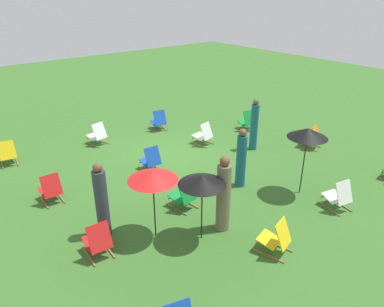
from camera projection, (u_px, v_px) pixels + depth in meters
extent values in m
plane|color=#386B28|center=(170.00, 155.00, 12.49)|extent=(40.00, 40.00, 0.00)
cube|color=olive|center=(60.00, 197.00, 9.99)|extent=(0.05, 0.76, 0.04)
cube|color=olive|center=(44.00, 202.00, 9.74)|extent=(0.05, 0.76, 0.04)
cube|color=red|center=(49.00, 190.00, 9.83)|extent=(0.49, 0.44, 0.13)
cube|color=red|center=(51.00, 186.00, 9.50)|extent=(0.49, 0.26, 0.57)
cylinder|color=olive|center=(47.00, 189.00, 10.01)|extent=(0.44, 0.04, 0.03)
cube|color=olive|center=(156.00, 167.00, 11.61)|extent=(0.08, 0.76, 0.04)
cube|color=olive|center=(144.00, 171.00, 11.38)|extent=(0.08, 0.76, 0.04)
cube|color=#1947B7|center=(148.00, 161.00, 11.46)|extent=(0.50, 0.46, 0.13)
cube|color=#1947B7|center=(153.00, 156.00, 11.12)|extent=(0.49, 0.27, 0.57)
cylinder|color=olive|center=(145.00, 161.00, 11.64)|extent=(0.44, 0.05, 0.03)
cube|color=olive|center=(163.00, 128.00, 14.84)|extent=(0.18, 0.75, 0.04)
cube|color=olive|center=(153.00, 130.00, 14.65)|extent=(0.18, 0.75, 0.04)
cube|color=#1947B7|center=(157.00, 122.00, 14.72)|extent=(0.56, 0.52, 0.13)
cube|color=#1947B7|center=(160.00, 118.00, 14.36)|extent=(0.52, 0.34, 0.57)
cylinder|color=olive|center=(155.00, 122.00, 14.91)|extent=(0.44, 0.11, 0.03)
cylinder|color=olive|center=(384.00, 170.00, 11.03)|extent=(0.44, 0.09, 0.03)
cube|color=olive|center=(276.00, 245.00, 8.14)|extent=(0.24, 0.74, 0.04)
cube|color=olive|center=(268.00, 256.00, 7.81)|extent=(0.24, 0.74, 0.04)
cube|color=yellow|center=(269.00, 239.00, 7.92)|extent=(0.58, 0.55, 0.13)
cube|color=yellow|center=(283.00, 234.00, 7.65)|extent=(0.53, 0.37, 0.57)
cylinder|color=olive|center=(260.00, 239.00, 8.06)|extent=(0.43, 0.15, 0.03)
cube|color=olive|center=(17.00, 161.00, 12.01)|extent=(0.14, 0.76, 0.04)
cube|color=olive|center=(2.00, 164.00, 11.81)|extent=(0.14, 0.76, 0.04)
cube|color=yellow|center=(8.00, 155.00, 11.88)|extent=(0.54, 0.50, 0.13)
cube|color=yellow|center=(7.00, 150.00, 11.53)|extent=(0.51, 0.31, 0.57)
cylinder|color=olive|center=(7.00, 155.00, 12.07)|extent=(0.44, 0.09, 0.03)
cube|color=olive|center=(188.00, 203.00, 9.73)|extent=(0.14, 0.76, 0.04)
cube|color=olive|center=(176.00, 209.00, 9.44)|extent=(0.14, 0.76, 0.04)
cube|color=#148C38|center=(179.00, 196.00, 9.54)|extent=(0.53, 0.49, 0.13)
cube|color=#148C38|center=(187.00, 191.00, 9.24)|extent=(0.51, 0.31, 0.57)
cylinder|color=olive|center=(174.00, 196.00, 9.69)|extent=(0.44, 0.09, 0.03)
cube|color=olive|center=(310.00, 145.00, 13.27)|extent=(0.25, 0.74, 0.04)
cube|color=olive|center=(306.00, 149.00, 12.94)|extent=(0.25, 0.74, 0.04)
cube|color=orange|center=(307.00, 140.00, 13.05)|extent=(0.58, 0.55, 0.13)
cube|color=orange|center=(316.00, 134.00, 12.78)|extent=(0.53, 0.37, 0.57)
cylinder|color=olive|center=(301.00, 140.00, 13.18)|extent=(0.43, 0.15, 0.03)
cube|color=olive|center=(341.00, 204.00, 9.65)|extent=(0.20, 0.75, 0.04)
cube|color=olive|center=(328.00, 209.00, 9.47)|extent=(0.20, 0.75, 0.04)
cube|color=white|center=(333.00, 197.00, 9.53)|extent=(0.56, 0.53, 0.13)
cube|color=white|center=(344.00, 193.00, 9.17)|extent=(0.52, 0.35, 0.57)
cylinder|color=olive|center=(327.00, 195.00, 9.72)|extent=(0.44, 0.12, 0.03)
cube|color=olive|center=(250.00, 128.00, 14.82)|extent=(0.20, 0.75, 0.04)
cube|color=olive|center=(241.00, 130.00, 14.64)|extent=(0.20, 0.75, 0.04)
cube|color=#148C38|center=(245.00, 122.00, 14.71)|extent=(0.56, 0.53, 0.13)
cube|color=#148C38|center=(249.00, 118.00, 14.35)|extent=(0.52, 0.35, 0.57)
cylinder|color=olive|center=(242.00, 122.00, 14.90)|extent=(0.44, 0.13, 0.03)
cube|color=olive|center=(102.00, 141.00, 13.55)|extent=(0.20, 0.75, 0.04)
cube|color=olive|center=(93.00, 145.00, 13.24)|extent=(0.20, 0.75, 0.04)
cube|color=white|center=(95.00, 136.00, 13.35)|extent=(0.56, 0.53, 0.13)
cube|color=white|center=(99.00, 131.00, 13.06)|extent=(0.52, 0.35, 0.57)
cylinder|color=olive|center=(92.00, 137.00, 13.49)|extent=(0.44, 0.12, 0.03)
cube|color=olive|center=(108.00, 249.00, 8.03)|extent=(0.09, 0.76, 0.04)
cube|color=olive|center=(89.00, 256.00, 7.80)|extent=(0.09, 0.76, 0.04)
cube|color=red|center=(96.00, 241.00, 7.88)|extent=(0.51, 0.47, 0.13)
cube|color=red|center=(99.00, 237.00, 7.54)|extent=(0.50, 0.28, 0.57)
cylinder|color=olive|center=(93.00, 239.00, 8.06)|extent=(0.44, 0.06, 0.03)
cube|color=olive|center=(206.00, 141.00, 13.55)|extent=(0.18, 0.75, 0.04)
cube|color=olive|center=(198.00, 145.00, 13.25)|extent=(0.18, 0.75, 0.04)
cube|color=white|center=(200.00, 136.00, 13.35)|extent=(0.55, 0.51, 0.13)
cube|color=white|center=(207.00, 131.00, 13.06)|extent=(0.52, 0.33, 0.57)
cylinder|color=olive|center=(196.00, 137.00, 13.50)|extent=(0.44, 0.11, 0.03)
cylinder|color=black|center=(202.00, 208.00, 8.08)|extent=(0.03, 0.03, 1.61)
cone|color=black|center=(202.00, 180.00, 7.77)|extent=(1.06, 1.06, 0.21)
cylinder|color=black|center=(304.00, 162.00, 9.86)|extent=(0.03, 0.03, 1.91)
cone|color=black|center=(308.00, 133.00, 9.50)|extent=(1.06, 1.06, 0.26)
cylinder|color=black|center=(154.00, 204.00, 8.15)|extent=(0.03, 0.03, 1.69)
cone|color=red|center=(153.00, 175.00, 7.84)|extent=(1.12, 1.12, 0.24)
cylinder|color=#195972|center=(254.00, 127.00, 12.65)|extent=(0.34, 0.34, 1.64)
sphere|color=brown|center=(256.00, 102.00, 12.27)|extent=(0.20, 0.20, 0.20)
cylinder|color=#72664C|center=(223.00, 198.00, 8.40)|extent=(0.41, 0.41, 1.69)
sphere|color=brown|center=(225.00, 161.00, 8.00)|extent=(0.24, 0.24, 0.24)
cylinder|color=#195972|center=(241.00, 161.00, 10.30)|extent=(0.40, 0.40, 1.55)
sphere|color=brown|center=(243.00, 133.00, 9.93)|extent=(0.22, 0.22, 0.22)
cylinder|color=#333847|center=(102.00, 204.00, 8.17)|extent=(0.40, 0.40, 1.67)
sphere|color=brown|center=(98.00, 168.00, 7.78)|extent=(0.21, 0.21, 0.21)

